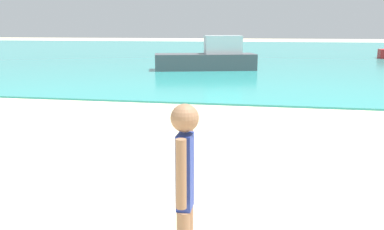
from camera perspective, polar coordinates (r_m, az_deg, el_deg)
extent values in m
cube|color=teal|center=(42.20, 9.09, 8.65)|extent=(160.00, 60.00, 0.06)
cube|color=#233899|center=(3.33, -0.98, -7.81)|extent=(0.12, 0.19, 0.62)
sphere|color=#936B4C|center=(3.21, -1.01, -0.42)|extent=(0.22, 0.22, 0.22)
cylinder|color=#936B4C|center=(3.46, -0.51, -6.44)|extent=(0.08, 0.08, 0.55)
cylinder|color=#936B4C|center=(3.18, -1.50, -8.14)|extent=(0.08, 0.08, 0.55)
cube|color=#4C4C51|center=(22.58, 1.79, 7.33)|extent=(5.64, 3.10, 0.86)
cube|color=silver|center=(22.66, 4.27, 9.63)|extent=(2.19, 1.68, 0.97)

